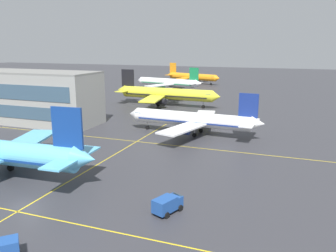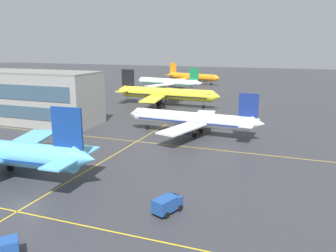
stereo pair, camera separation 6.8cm
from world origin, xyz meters
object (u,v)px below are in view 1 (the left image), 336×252
(airliner_second_row, at_px, (193,120))
(airliner_far_right_stand, at_px, (192,77))
(airliner_third_row, at_px, (165,94))
(airliner_far_left_stand, at_px, (168,82))
(service_truck_red_van, at_px, (168,204))

(airliner_second_row, bearing_deg, airliner_far_right_stand, 106.80)
(airliner_third_row, height_order, airliner_far_left_stand, airliner_third_row)
(airliner_third_row, xyz_separation_m, airliner_far_left_stand, (-13.46, 38.87, -0.39))
(airliner_far_right_stand, bearing_deg, service_truck_red_van, -74.42)
(airliner_third_row, relative_size, airliner_far_right_stand, 1.15)
(airliner_far_left_stand, relative_size, service_truck_red_van, 7.82)
(airliner_third_row, height_order, airliner_far_right_stand, airliner_third_row)
(airliner_far_right_stand, bearing_deg, airliner_third_row, -80.56)
(airliner_far_left_stand, xyz_separation_m, airliner_far_right_stand, (1.49, 33.16, -0.06))
(airliner_far_right_stand, bearing_deg, airliner_far_left_stand, -92.57)
(airliner_second_row, height_order, airliner_far_right_stand, airliner_far_right_stand)
(airliner_third_row, relative_size, service_truck_red_van, 8.69)
(airliner_third_row, bearing_deg, airliner_far_left_stand, 109.10)
(airliner_second_row, relative_size, airliner_far_right_stand, 0.99)
(airliner_far_right_stand, height_order, service_truck_red_van, airliner_far_right_stand)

